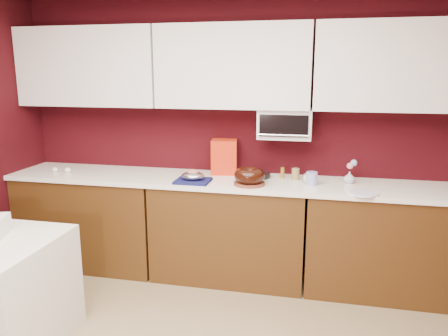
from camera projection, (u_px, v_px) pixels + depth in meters
wall_back at (237, 134)px, 3.99m from camera, size 4.00×0.02×2.50m
base_cabinet_left at (92, 220)px, 4.15m from camera, size 1.31×0.58×0.86m
base_cabinet_center at (230, 231)px, 3.87m from camera, size 1.31×0.58×0.86m
base_cabinet_right at (388, 243)px, 3.59m from camera, size 1.31×0.58×0.86m
countertop at (230, 181)px, 3.77m from camera, size 4.00×0.62×0.04m
upper_cabinet_left at (90, 67)px, 3.98m from camera, size 1.31×0.33×0.70m
upper_cabinet_center at (233, 67)px, 3.70m from camera, size 1.31×0.33×0.70m
upper_cabinet_right at (400, 66)px, 3.42m from camera, size 1.31×0.33×0.70m
toaster_oven at (285, 124)px, 3.73m from camera, size 0.45×0.30×0.25m
toaster_oven_door at (284, 126)px, 3.58m from camera, size 0.40×0.02×0.18m
toaster_oven_handle at (283, 135)px, 3.58m from camera, size 0.42×0.02×0.02m
cake_base at (249, 184)px, 3.58m from camera, size 0.31×0.31×0.02m
bundt_cake at (249, 175)px, 3.56m from camera, size 0.32×0.32×0.10m
navy_towel at (193, 181)px, 3.67m from camera, size 0.29×0.24×0.02m
foil_ham_nest at (193, 176)px, 3.66m from camera, size 0.25×0.23×0.07m
roasted_ham at (193, 173)px, 3.66m from camera, size 0.11×0.09×0.06m
pandoro_box at (224, 157)px, 3.96m from camera, size 0.25×0.24×0.31m
dark_pan at (259, 175)px, 3.83m from camera, size 0.22×0.22×0.04m
coffee_mug at (309, 178)px, 3.62m from camera, size 0.10×0.10×0.10m
blue_jar at (312, 178)px, 3.57m from camera, size 0.12×0.12×0.11m
flower_vase at (349, 177)px, 3.62m from camera, size 0.08×0.08×0.11m
flower_pink at (350, 166)px, 3.61m from camera, size 0.05×0.05×0.05m
flower_blue at (354, 163)px, 3.61m from camera, size 0.06×0.06×0.06m
china_plate at (364, 193)px, 3.32m from camera, size 0.28×0.28×0.01m
amber_bottle at (282, 173)px, 3.80m from camera, size 0.03×0.03×0.10m
paper_cup at (295, 174)px, 3.75m from camera, size 0.07×0.07×0.10m
egg_left at (55, 170)px, 4.04m from camera, size 0.07×0.06×0.04m
egg_right at (68, 170)px, 4.02m from camera, size 0.07×0.06×0.05m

